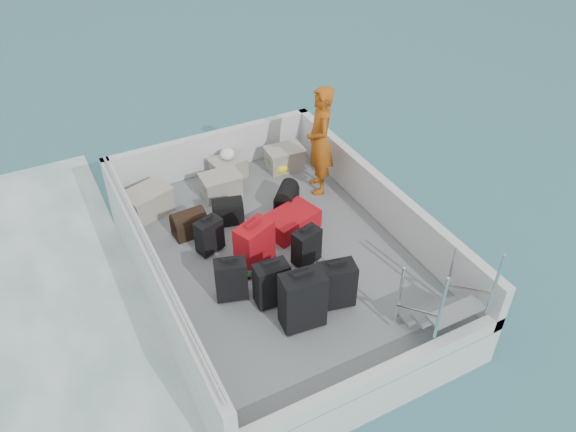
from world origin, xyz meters
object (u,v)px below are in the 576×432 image
suitcase_5 (255,246)px  crate_2 (229,169)px  suitcase_6 (336,285)px  passenger (320,141)px  suitcase_2 (209,236)px  suitcase_8 (291,222)px  crate_3 (285,159)px  suitcase_7 (307,247)px  suitcase_3 (303,301)px  suitcase_4 (272,284)px  crate_0 (148,202)px  crate_1 (221,186)px  suitcase_1 (231,280)px

suitcase_5 → crate_2: bearing=53.5°
suitcase_6 → passenger: passenger is taller
suitcase_2 → suitcase_8: (1.23, -0.11, -0.11)m
suitcase_6 → crate_3: suitcase_6 is taller
suitcase_6 → suitcase_7: bearing=98.7°
suitcase_5 → suitcase_7: (0.66, -0.25, -0.08)m
suitcase_3 → suitcase_4: bearing=114.7°
suitcase_3 → crate_0: (-1.01, 3.05, -0.20)m
suitcase_6 → crate_0: 3.32m
passenger → crate_1: bearing=-90.9°
suitcase_2 → crate_3: size_ratio=0.90×
suitcase_3 → crate_1: size_ratio=1.37×
suitcase_6 → suitcase_1: bearing=160.3°
crate_0 → crate_3: (2.42, 0.17, -0.02)m
suitcase_7 → crate_1: (-0.44, 2.00, -0.09)m
suitcase_4 → passenger: (1.78, 1.92, 0.57)m
suitcase_3 → suitcase_4: suitcase_3 is taller
passenger → crate_3: bearing=-146.3°
suitcase_8 → crate_2: crate_2 is taller
suitcase_3 → crate_3: suitcase_3 is taller
suitcase_2 → crate_1: suitcase_2 is taller
suitcase_6 → crate_1: size_ratio=1.10×
crate_1 → suitcase_5: bearing=-97.2°
suitcase_1 → passenger: (2.20, 1.61, 0.58)m
suitcase_2 → suitcase_6: 1.97m
crate_2 → crate_3: bearing=-10.6°
suitcase_7 → crate_1: suitcase_7 is taller
suitcase_3 → crate_3: (1.41, 3.21, -0.22)m
crate_3 → crate_1: bearing=-168.7°
suitcase_4 → suitcase_6: 0.80m
suitcase_2 → suitcase_6: bearing=-76.7°
suitcase_5 → crate_0: (-0.94, 1.84, -0.16)m
crate_1 → crate_3: size_ratio=0.99×
suitcase_7 → passenger: (1.03, 1.46, 0.62)m
suitcase_1 → suitcase_8: bearing=50.2°
suitcase_3 → suitcase_5: suitcase_3 is taller
suitcase_8 → passenger: (0.88, 0.74, 0.73)m
suitcase_3 → crate_3: 3.52m
suitcase_1 → crate_3: bearing=67.1°
suitcase_6 → passenger: 2.62m
suitcase_3 → suitcase_6: 0.55m
suitcase_4 → suitcase_6: (0.70, -0.39, 0.01)m
suitcase_1 → crate_0: 2.28m
suitcase_1 → suitcase_8: suitcase_1 is taller
passenger → crate_0: bearing=-84.0°
suitcase_4 → suitcase_7: bearing=35.1°
suitcase_2 → crate_3: (1.91, 1.43, -0.09)m
crate_3 → crate_2: bearing=169.4°
suitcase_6 → crate_1: bearing=110.0°
suitcase_3 → crate_2: suitcase_3 is taller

